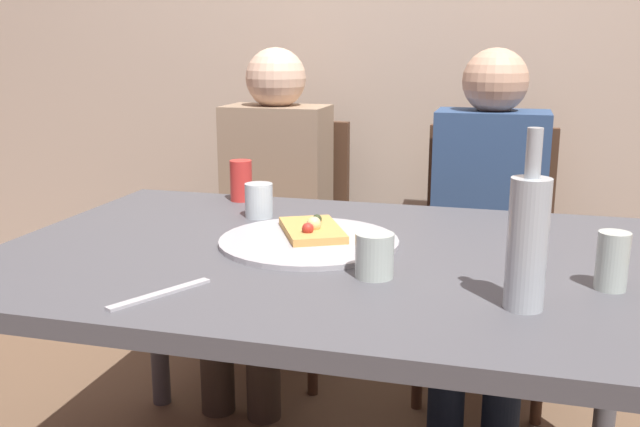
{
  "coord_description": "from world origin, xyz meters",
  "views": [
    {
      "loc": [
        0.39,
        -1.48,
        1.18
      ],
      "look_at": [
        -0.06,
        0.15,
        0.77
      ],
      "focal_mm": 39.23,
      "sensor_mm": 36.0,
      "label": 1
    }
  ],
  "objects_px": {
    "guest_in_sweater": "(269,203)",
    "guest_in_beanie": "(487,216)",
    "tumbler_near": "(259,200)",
    "soda_can": "(241,181)",
    "chair_left": "(283,228)",
    "pizza_slice_last": "(312,229)",
    "pizza_tray": "(309,241)",
    "wine_bottle": "(528,240)",
    "tumbler_far": "(612,261)",
    "table_knife": "(160,294)",
    "chair_right": "(486,242)",
    "wine_glass": "(374,255)",
    "dining_table": "(327,279)"
  },
  "relations": [
    {
      "from": "guest_in_sweater",
      "to": "guest_in_beanie",
      "type": "relative_size",
      "value": 1.0
    },
    {
      "from": "tumbler_near",
      "to": "soda_can",
      "type": "distance_m",
      "value": 0.22
    },
    {
      "from": "soda_can",
      "to": "chair_left",
      "type": "relative_size",
      "value": 0.14
    },
    {
      "from": "guest_in_beanie",
      "to": "pizza_slice_last",
      "type": "bearing_deg",
      "value": 59.95
    },
    {
      "from": "pizza_tray",
      "to": "tumbler_near",
      "type": "xyz_separation_m",
      "value": [
        -0.2,
        0.22,
        0.04
      ]
    },
    {
      "from": "wine_bottle",
      "to": "tumbler_far",
      "type": "relative_size",
      "value": 2.84
    },
    {
      "from": "table_knife",
      "to": "chair_right",
      "type": "distance_m",
      "value": 1.41
    },
    {
      "from": "pizza_slice_last",
      "to": "tumbler_far",
      "type": "xyz_separation_m",
      "value": [
        0.65,
        -0.2,
        0.03
      ]
    },
    {
      "from": "chair_left",
      "to": "table_knife",
      "type": "bearing_deg",
      "value": 98.07
    },
    {
      "from": "table_knife",
      "to": "pizza_tray",
      "type": "bearing_deg",
      "value": -174.79
    },
    {
      "from": "pizza_tray",
      "to": "chair_right",
      "type": "bearing_deg",
      "value": 66.1
    },
    {
      "from": "pizza_tray",
      "to": "wine_bottle",
      "type": "xyz_separation_m",
      "value": [
        0.48,
        -0.3,
        0.12
      ]
    },
    {
      "from": "chair_left",
      "to": "soda_can",
      "type": "bearing_deg",
      "value": 93.25
    },
    {
      "from": "wine_glass",
      "to": "tumbler_near",
      "type": "bearing_deg",
      "value": 133.82
    },
    {
      "from": "tumbler_near",
      "to": "wine_glass",
      "type": "xyz_separation_m",
      "value": [
        0.4,
        -0.41,
        -0.0
      ]
    },
    {
      "from": "soda_can",
      "to": "chair_right",
      "type": "height_order",
      "value": "chair_right"
    },
    {
      "from": "wine_bottle",
      "to": "pizza_tray",
      "type": "bearing_deg",
      "value": 148.42
    },
    {
      "from": "pizza_tray",
      "to": "pizza_slice_last",
      "type": "distance_m",
      "value": 0.05
    },
    {
      "from": "pizza_tray",
      "to": "pizza_slice_last",
      "type": "bearing_deg",
      "value": 95.7
    },
    {
      "from": "wine_bottle",
      "to": "wine_glass",
      "type": "xyz_separation_m",
      "value": [
        -0.29,
        0.1,
        -0.08
      ]
    },
    {
      "from": "tumbler_far",
      "to": "wine_glass",
      "type": "bearing_deg",
      "value": -173.99
    },
    {
      "from": "chair_right",
      "to": "chair_left",
      "type": "bearing_deg",
      "value": 0.0
    },
    {
      "from": "chair_left",
      "to": "dining_table",
      "type": "bearing_deg",
      "value": 114.0
    },
    {
      "from": "pizza_tray",
      "to": "tumbler_near",
      "type": "distance_m",
      "value": 0.3
    },
    {
      "from": "wine_bottle",
      "to": "chair_left",
      "type": "distance_m",
      "value": 1.48
    },
    {
      "from": "dining_table",
      "to": "tumbler_near",
      "type": "distance_m",
      "value": 0.39
    },
    {
      "from": "dining_table",
      "to": "wine_bottle",
      "type": "height_order",
      "value": "wine_bottle"
    },
    {
      "from": "chair_left",
      "to": "guest_in_beanie",
      "type": "distance_m",
      "value": 0.77
    },
    {
      "from": "chair_right",
      "to": "guest_in_beanie",
      "type": "height_order",
      "value": "guest_in_beanie"
    },
    {
      "from": "tumbler_far",
      "to": "chair_left",
      "type": "height_order",
      "value": "chair_left"
    },
    {
      "from": "pizza_tray",
      "to": "tumbler_far",
      "type": "height_order",
      "value": "tumbler_far"
    },
    {
      "from": "dining_table",
      "to": "soda_can",
      "type": "distance_m",
      "value": 0.6
    },
    {
      "from": "tumbler_far",
      "to": "table_knife",
      "type": "bearing_deg",
      "value": -162.4
    },
    {
      "from": "dining_table",
      "to": "chair_left",
      "type": "bearing_deg",
      "value": 114.0
    },
    {
      "from": "pizza_slice_last",
      "to": "guest_in_sweater",
      "type": "distance_m",
      "value": 0.77
    },
    {
      "from": "pizza_slice_last",
      "to": "wine_glass",
      "type": "bearing_deg",
      "value": -50.65
    },
    {
      "from": "wine_bottle",
      "to": "table_knife",
      "type": "distance_m",
      "value": 0.68
    },
    {
      "from": "wine_bottle",
      "to": "table_knife",
      "type": "height_order",
      "value": "wine_bottle"
    },
    {
      "from": "pizza_tray",
      "to": "tumbler_near",
      "type": "relative_size",
      "value": 4.58
    },
    {
      "from": "guest_in_beanie",
      "to": "wine_bottle",
      "type": "bearing_deg",
      "value": 95.41
    },
    {
      "from": "dining_table",
      "to": "chair_right",
      "type": "xyz_separation_m",
      "value": [
        0.33,
        0.92,
        -0.14
      ]
    },
    {
      "from": "table_knife",
      "to": "guest_in_sweater",
      "type": "distance_m",
      "value": 1.15
    },
    {
      "from": "table_knife",
      "to": "tumbler_near",
      "type": "bearing_deg",
      "value": -149.14
    },
    {
      "from": "chair_left",
      "to": "guest_in_sweater",
      "type": "distance_m",
      "value": 0.2
    },
    {
      "from": "tumbler_near",
      "to": "chair_right",
      "type": "xyz_separation_m",
      "value": [
        0.59,
        0.66,
        -0.25
      ]
    },
    {
      "from": "wine_bottle",
      "to": "guest_in_sweater",
      "type": "distance_m",
      "value": 1.33
    },
    {
      "from": "wine_glass",
      "to": "chair_left",
      "type": "xyz_separation_m",
      "value": [
        -0.55,
        1.07,
        -0.25
      ]
    },
    {
      "from": "soda_can",
      "to": "guest_in_beanie",
      "type": "bearing_deg",
      "value": 24.34
    },
    {
      "from": "chair_left",
      "to": "guest_in_sweater",
      "type": "bearing_deg",
      "value": 90.0
    },
    {
      "from": "pizza_slice_last",
      "to": "table_knife",
      "type": "relative_size",
      "value": 1.16
    }
  ]
}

